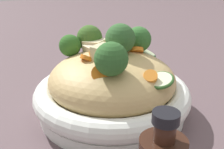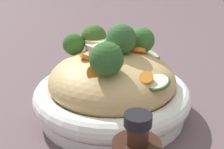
{
  "view_description": "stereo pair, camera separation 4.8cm",
  "coord_description": "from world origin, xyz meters",
  "views": [
    {
      "loc": [
        0.41,
        -0.15,
        0.26
      ],
      "look_at": [
        0.0,
        0.0,
        0.07
      ],
      "focal_mm": 45.1,
      "sensor_mm": 36.0,
      "label": 1
    },
    {
      "loc": [
        0.43,
        -0.11,
        0.26
      ],
      "look_at": [
        0.0,
        0.0,
        0.07
      ],
      "focal_mm": 45.1,
      "sensor_mm": 36.0,
      "label": 2
    }
  ],
  "objects": [
    {
      "name": "zucchini_slices",
      "position": [
        0.02,
        0.07,
        0.09
      ],
      "size": [
        0.17,
        0.09,
        0.02
      ],
      "color": "beige",
      "rests_on": "serving_bowl"
    },
    {
      "name": "serving_bowl",
      "position": [
        0.0,
        0.0,
        0.03
      ],
      "size": [
        0.27,
        0.27,
        0.06
      ],
      "color": "white",
      "rests_on": "ground_plane"
    },
    {
      "name": "broccoli_florets",
      "position": [
        -0.02,
        0.0,
        0.12
      ],
      "size": [
        0.21,
        0.17,
        0.08
      ],
      "color": "#96AF6F",
      "rests_on": "serving_bowl"
    },
    {
      "name": "ground_plane",
      "position": [
        0.0,
        0.0,
        0.0
      ],
      "size": [
        3.0,
        3.0,
        0.0
      ],
      "primitive_type": "plane",
      "color": "#5D4A4F"
    },
    {
      "name": "noodle_heap",
      "position": [
        -0.0,
        0.0,
        0.07
      ],
      "size": [
        0.22,
        0.22,
        0.09
      ],
      "color": "tan",
      "rests_on": "serving_bowl"
    },
    {
      "name": "chicken_chunks",
      "position": [
        -0.03,
        -0.0,
        0.11
      ],
      "size": [
        0.12,
        0.1,
        0.04
      ],
      "color": "beige",
      "rests_on": "serving_bowl"
    },
    {
      "name": "carrot_coins",
      "position": [
        0.01,
        -0.0,
        0.11
      ],
      "size": [
        0.12,
        0.13,
        0.04
      ],
      "color": "orange",
      "rests_on": "serving_bowl"
    }
  ]
}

